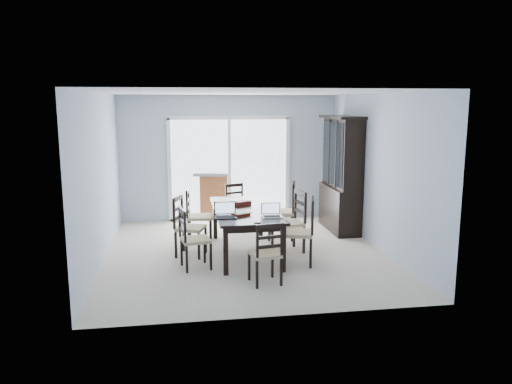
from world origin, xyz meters
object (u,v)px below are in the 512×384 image
chair_right_mid (294,214)px  china_hutch (341,175)px  cell_phone (257,223)px  laptop_dark (225,214)px  chair_end_far (236,202)px  chair_left_near (189,232)px  chair_left_mid (185,219)px  chair_right_near (305,224)px  chair_right_far (287,204)px  hot_tub (190,190)px  chair_left_far (194,209)px  game_box (242,203)px  laptop_silver (272,214)px  dining_table (245,213)px  chair_end_near (267,247)px

chair_right_mid → china_hutch: bearing=-55.3°
cell_phone → laptop_dark: bearing=145.2°
chair_end_far → laptop_dark: bearing=59.5°
chair_left_near → chair_left_mid: bearing=173.0°
chair_right_near → chair_end_far: (-0.77, 2.32, -0.09)m
chair_end_far → chair_right_far: bearing=114.3°
laptop_dark → hot_tub: size_ratio=0.15×
china_hutch → chair_left_far: size_ratio=1.98×
game_box → chair_left_far: bearing=146.4°
laptop_silver → hot_tub: 4.18m
china_hutch → laptop_dark: size_ratio=6.52×
chair_left_near → dining_table: bearing=113.0°
chair_left_mid → cell_phone: size_ratio=10.60×
dining_table → chair_left_near: size_ratio=2.07×
laptop_silver → chair_left_far: bearing=129.2°
chair_right_far → chair_end_far: size_ratio=1.18×
chair_left_mid → laptop_dark: size_ratio=3.32×
chair_left_near → laptop_silver: bearing=77.0°
china_hutch → chair_end_far: bearing=168.9°
cell_phone → dining_table: bearing=101.0°
cell_phone → china_hutch: bearing=57.4°
game_box → hot_tub: 3.18m
laptop_silver → chair_right_near: bearing=0.0°
chair_left_mid → chair_left_far: bearing=-173.3°
laptop_dark → cell_phone: laptop_dark is taller
chair_left_mid → chair_end_far: (1.02, 1.59, -0.05)m
chair_right_mid → chair_end_far: 1.79m
chair_left_near → cell_phone: (0.96, -0.36, 0.19)m
chair_end_far → cell_phone: chair_end_far is taller
laptop_silver → chair_end_near: bearing=-102.6°
chair_right_far → game_box: chair_right_far is taller
dining_table → laptop_silver: 0.75m
chair_end_near → chair_left_near: bearing=130.3°
dining_table → chair_left_near: chair_left_near is taller
chair_left_mid → laptop_silver: chair_left_mid is taller
china_hutch → chair_right_far: size_ratio=1.83×
dining_table → laptop_silver: (0.31, -0.66, 0.13)m
chair_left_mid → chair_end_far: chair_left_mid is taller
laptop_silver → hot_tub: (-1.13, 4.02, -0.30)m
hot_tub → chair_right_near: bearing=-68.0°
chair_right_far → china_hutch: bearing=-53.4°
hot_tub → chair_end_near: bearing=-79.4°
chair_left_near → chair_left_mid: size_ratio=0.95×
chair_left_far → laptop_dark: chair_left_far is taller
chair_right_far → hot_tub: size_ratio=0.54×
chair_left_near → chair_right_near: bearing=76.8°
chair_right_near → cell_phone: 0.85m
cell_phone → chair_end_far: bearing=98.7°
chair_left_near → cell_phone: chair_left_near is taller
dining_table → chair_right_far: chair_right_far is taller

